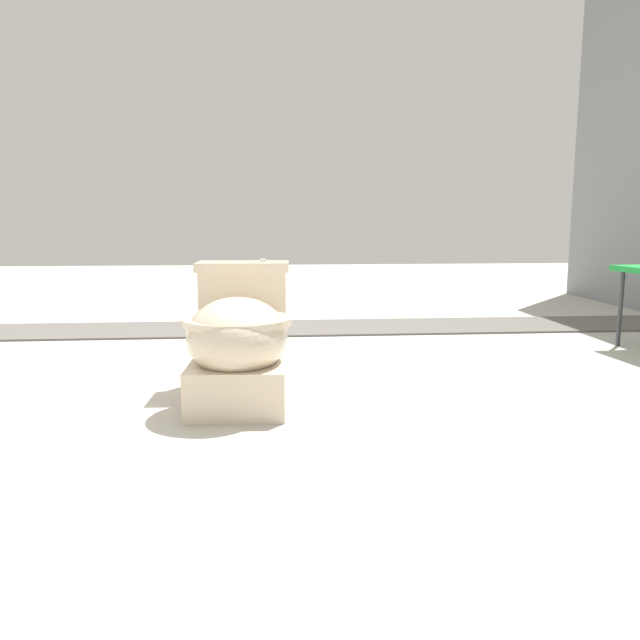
% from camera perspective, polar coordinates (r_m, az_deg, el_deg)
% --- Properties ---
extents(ground_plane, '(14.00, 14.00, 0.00)m').
position_cam_1_polar(ground_plane, '(2.62, -6.00, -5.79)').
color(ground_plane, '#B7B2A8').
extents(gravel_strip, '(0.56, 8.00, 0.01)m').
position_cam_1_polar(gravel_strip, '(3.91, 1.69, -0.67)').
color(gravel_strip, '#605B56').
rests_on(gravel_strip, ground).
extents(toilet, '(0.65, 0.41, 0.52)m').
position_cam_1_polar(toilet, '(2.34, -7.33, -2.03)').
color(toilet, beige).
rests_on(toilet, ground).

